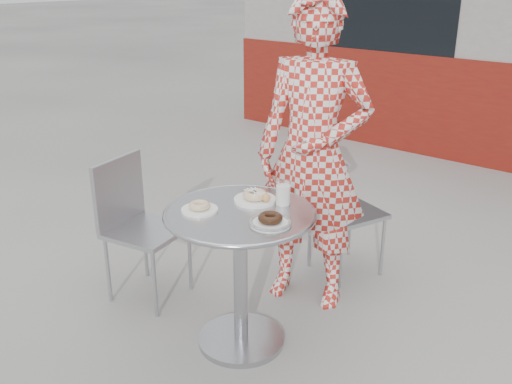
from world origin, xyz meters
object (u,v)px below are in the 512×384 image
Objects in this scene: bistro_table at (240,245)px; chair_left at (147,256)px; seated_person at (313,156)px; plate_checker at (270,221)px; milk_cup at (283,194)px; chair_far at (344,236)px; plate_far at (256,197)px; plate_near at (200,208)px.

bistro_table is 0.78m from chair_left.
seated_person is at bearing 89.63° from bistro_table.
plate_checker is 1.64× the size of milk_cup.
chair_left is 1.00m from milk_cup.
chair_far is 0.97m from plate_far.
chair_far is 3.83× the size of plate_far.
bistro_table is at bearing 109.93° from chair_far.
plate_far is at bearing 63.74° from plate_near.
chair_left is 1.11m from seated_person.
milk_cup is (0.11, 0.19, 0.23)m from bistro_table.
seated_person reaches higher than milk_cup.
plate_near is 0.90× the size of plate_checker.
bistro_table is at bearing 37.91° from plate_near.
plate_near is 0.36m from plate_checker.
milk_cup reaches higher than plate_checker.
plate_far is at bearing -109.87° from seated_person.
bistro_table is 0.90× the size of chair_left.
seated_person is (0.72, 0.59, 0.60)m from chair_left.
plate_far is (0.69, 0.13, 0.50)m from chair_left.
plate_checker is (0.20, -0.62, -0.11)m from seated_person.
chair_left is at bearing 73.44° from chair_far.
chair_far is 1.20m from chair_left.
bistro_table is at bearing -107.06° from seated_person.
chair_far is 0.46× the size of seated_person.
chair_far is 0.97× the size of chair_left.
plate_near is at bearing -142.09° from bistro_table.
plate_checker is at bearing -89.17° from seated_person.
milk_cup reaches higher than plate_near.
plate_near is at bearing 102.22° from chair_far.
seated_person reaches higher than bistro_table.
milk_cup reaches higher than bistro_table.
plate_checker reaches higher than plate_near.
seated_person is 14.76× the size of milk_cup.
chair_far is at bearing 89.12° from bistro_table.
milk_cup is (0.10, -0.40, -0.07)m from seated_person.
seated_person reaches higher than chair_left.
seated_person is at bearing 109.11° from chair_far.
chair_far is (0.01, 0.97, -0.31)m from bistro_table.
bistro_table is at bearing -118.51° from milk_cup.
plate_far is (-0.02, 0.14, 0.20)m from bistro_table.
seated_person reaches higher than chair_far.
plate_near is (-0.15, -0.71, -0.11)m from seated_person.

